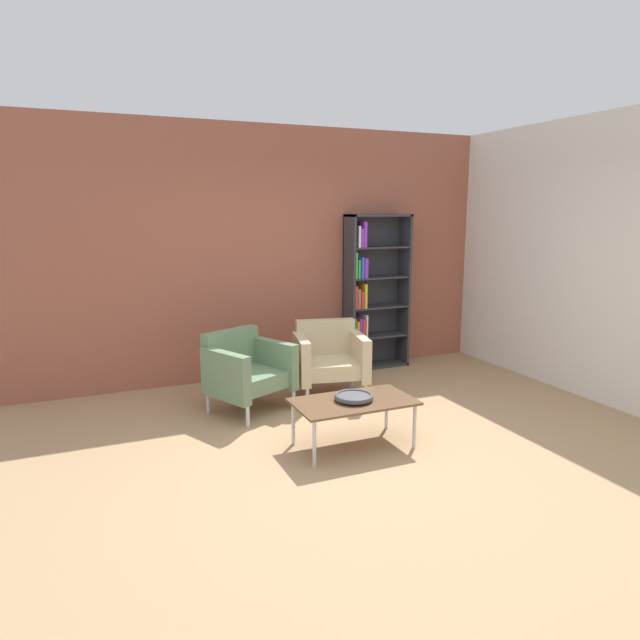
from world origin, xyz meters
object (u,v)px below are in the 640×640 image
Objects in this scene: decorative_bowl at (354,396)px; armchair_corner_red at (329,357)px; bookshelf_tall at (371,295)px; coffee_table_low at (354,404)px; armchair_near_window at (246,369)px.

decorative_bowl is 0.38× the size of armchair_corner_red.
decorative_bowl is at bearing -121.32° from bookshelf_tall.
bookshelf_tall is 1.90× the size of coffee_table_low.
armchair_corner_red reaches higher than decorative_bowl.
coffee_table_low is 1.09× the size of armchair_near_window.
decorative_bowl is at bearing -89.72° from armchair_near_window.
bookshelf_tall is at bearing 58.68° from decorative_bowl.
armchair_near_window is at bearing -153.81° from bookshelf_tall.
armchair_near_window reaches higher than coffee_table_low.
bookshelf_tall is at bearing 53.64° from armchair_corner_red.
armchair_near_window is at bearing -161.88° from armchair_corner_red.
armchair_corner_red reaches higher than coffee_table_low.
armchair_corner_red and armchair_near_window have the same top height.
decorative_bowl is (-1.29, -2.12, -0.48)m from bookshelf_tall.
armchair_near_window is at bearing 115.53° from decorative_bowl.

